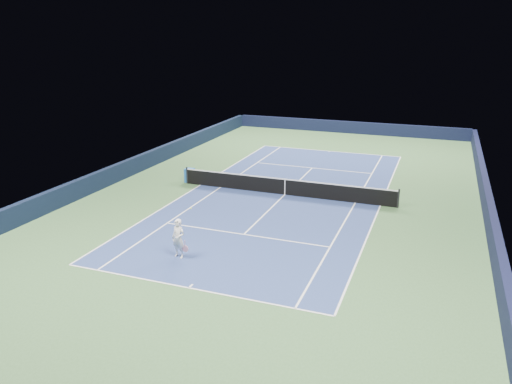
% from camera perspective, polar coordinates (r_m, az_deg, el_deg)
% --- Properties ---
extents(ground, '(40.00, 40.00, 0.00)m').
position_cam_1_polar(ground, '(29.17, 3.31, -0.32)').
color(ground, '#375C32').
rests_on(ground, ground).
extents(wall_far, '(22.00, 0.35, 1.10)m').
position_cam_1_polar(wall_far, '(47.79, 10.53, 7.29)').
color(wall_far, black).
rests_on(wall_far, ground).
extents(wall_right, '(0.35, 40.00, 1.10)m').
position_cam_1_polar(wall_right, '(27.96, 25.01, -1.66)').
color(wall_right, black).
rests_on(wall_right, ground).
extents(wall_left, '(0.35, 40.00, 1.10)m').
position_cam_1_polar(wall_left, '(33.69, -14.54, 2.61)').
color(wall_left, '#101A32').
rests_on(wall_left, ground).
extents(court_surface, '(10.97, 23.77, 0.01)m').
position_cam_1_polar(court_surface, '(29.17, 3.31, -0.31)').
color(court_surface, navy).
rests_on(court_surface, ground).
extents(baseline_far, '(10.97, 0.08, 0.00)m').
position_cam_1_polar(baseline_far, '(40.27, 8.41, 4.65)').
color(baseline_far, white).
rests_on(baseline_far, ground).
extents(baseline_near, '(10.97, 0.08, 0.00)m').
position_cam_1_polar(baseline_near, '(19.04, -7.69, -10.81)').
color(baseline_near, white).
rests_on(baseline_near, ground).
extents(sideline_doubles_right, '(0.08, 23.77, 0.00)m').
position_cam_1_polar(sideline_doubles_right, '(28.13, 14.03, -1.52)').
color(sideline_doubles_right, white).
rests_on(sideline_doubles_right, ground).
extents(sideline_doubles_left, '(0.08, 23.77, 0.00)m').
position_cam_1_polar(sideline_doubles_left, '(31.15, -6.36, 0.81)').
color(sideline_doubles_left, white).
rests_on(sideline_doubles_left, ground).
extents(sideline_singles_right, '(0.08, 23.77, 0.00)m').
position_cam_1_polar(sideline_singles_right, '(28.29, 11.28, -1.21)').
color(sideline_singles_right, white).
rests_on(sideline_singles_right, ground).
extents(sideline_singles_left, '(0.08, 23.77, 0.00)m').
position_cam_1_polar(sideline_singles_left, '(30.58, -4.07, 0.55)').
color(sideline_singles_left, white).
rests_on(sideline_singles_left, ground).
extents(service_line_far, '(8.23, 0.08, 0.00)m').
position_cam_1_polar(service_line_far, '(35.08, 6.45, 2.76)').
color(service_line_far, white).
rests_on(service_line_far, ground).
extents(service_line_near, '(8.23, 0.08, 0.00)m').
position_cam_1_polar(service_line_near, '(23.51, -1.40, -4.86)').
color(service_line_near, white).
rests_on(service_line_near, ground).
extents(center_service_line, '(0.08, 12.80, 0.00)m').
position_cam_1_polar(center_service_line, '(29.17, 3.31, -0.30)').
color(center_service_line, white).
rests_on(center_service_line, ground).
extents(center_mark_far, '(0.08, 0.30, 0.00)m').
position_cam_1_polar(center_mark_far, '(40.13, 8.36, 4.61)').
color(center_mark_far, white).
rests_on(center_mark_far, ground).
extents(center_mark_near, '(0.08, 0.30, 0.00)m').
position_cam_1_polar(center_mark_near, '(19.16, -7.48, -10.61)').
color(center_mark_near, white).
rests_on(center_mark_near, ground).
extents(tennis_net, '(12.90, 0.10, 1.07)m').
position_cam_1_polar(tennis_net, '(29.02, 3.33, 0.63)').
color(tennis_net, black).
rests_on(tennis_net, ground).
extents(sponsor_cube, '(0.60, 0.50, 0.88)m').
position_cam_1_polar(sponsor_cube, '(31.72, -7.58, 1.89)').
color(sponsor_cube, blue).
rests_on(sponsor_cube, ground).
extents(tennis_player, '(0.81, 1.29, 1.90)m').
position_cam_1_polar(tennis_player, '(21.16, -8.84, -5.28)').
color(tennis_player, white).
rests_on(tennis_player, ground).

